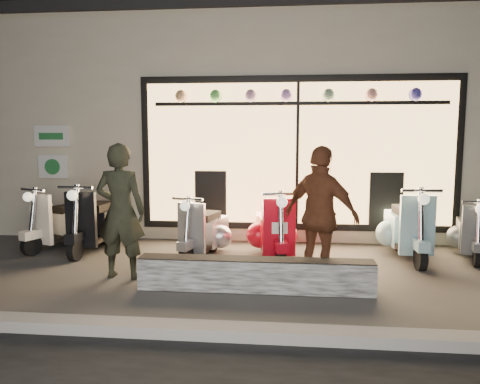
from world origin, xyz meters
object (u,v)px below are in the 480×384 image
Objects in this scene: scooter_red at (273,230)px; woman at (321,216)px; graffiti_barrier at (255,275)px; man at (121,211)px; scooter_silver at (206,231)px.

woman reaches higher than scooter_red.
graffiti_barrier is at bearing -106.06° from scooter_red.
man is 2.59m from woman.
woman is (2.59, 0.00, -0.01)m from man.
scooter_silver is 0.76× the size of woman.
scooter_silver is 0.90× the size of scooter_red.
man is at bearing 168.89° from graffiti_barrier.
scooter_red is at bearing 15.68° from scooter_silver.
scooter_silver is at bearing -2.18° from woman.
woman reaches higher than graffiti_barrier.
man reaches higher than scooter_red.
scooter_silver is at bearing 170.60° from scooter_red.
man is at bearing -157.03° from scooter_red.
graffiti_barrier is 1.65m from scooter_red.
scooter_silver is 1.63m from man.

